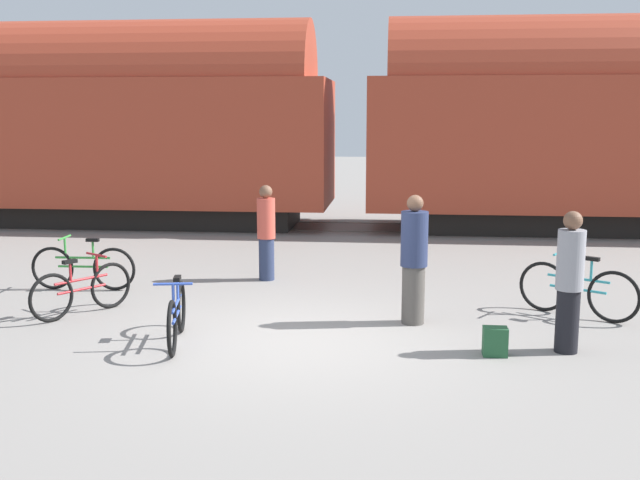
{
  "coord_description": "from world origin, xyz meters",
  "views": [
    {
      "loc": [
        1.18,
        -8.94,
        2.8
      ],
      "look_at": [
        0.15,
        1.0,
        1.1
      ],
      "focal_mm": 42.0,
      "sensor_mm": 36.0,
      "label": 1
    }
  ],
  "objects_px": {
    "bicycle_maroon": "(82,290)",
    "bicycle_teal": "(577,290)",
    "freight_train": "(349,120)",
    "backpack": "(495,342)",
    "person_in_navy": "(414,260)",
    "person_in_red": "(266,232)",
    "person_in_grey": "(569,282)",
    "bicycle_green": "(83,267)",
    "bicycle_blue": "(177,315)"
  },
  "relations": [
    {
      "from": "bicycle_maroon",
      "to": "bicycle_green",
      "type": "distance_m",
      "value": 1.57
    },
    {
      "from": "bicycle_blue",
      "to": "bicycle_green",
      "type": "xyz_separation_m",
      "value": [
        -2.32,
        2.61,
        0.01
      ]
    },
    {
      "from": "bicycle_green",
      "to": "person_in_red",
      "type": "xyz_separation_m",
      "value": [
        2.79,
        1.02,
        0.45
      ]
    },
    {
      "from": "bicycle_maroon",
      "to": "backpack",
      "type": "height_order",
      "value": "bicycle_maroon"
    },
    {
      "from": "bicycle_blue",
      "to": "backpack",
      "type": "xyz_separation_m",
      "value": [
        3.83,
        -0.08,
        -0.19
      ]
    },
    {
      "from": "person_in_navy",
      "to": "person_in_grey",
      "type": "relative_size",
      "value": 1.03
    },
    {
      "from": "person_in_red",
      "to": "person_in_navy",
      "type": "bearing_deg",
      "value": 109.59
    },
    {
      "from": "bicycle_blue",
      "to": "bicycle_green",
      "type": "height_order",
      "value": "bicycle_green"
    },
    {
      "from": "bicycle_maroon",
      "to": "bicycle_teal",
      "type": "relative_size",
      "value": 0.95
    },
    {
      "from": "person_in_navy",
      "to": "person_in_red",
      "type": "bearing_deg",
      "value": -173.18
    },
    {
      "from": "backpack",
      "to": "bicycle_teal",
      "type": "bearing_deg",
      "value": 53.87
    },
    {
      "from": "bicycle_blue",
      "to": "backpack",
      "type": "distance_m",
      "value": 3.83
    },
    {
      "from": "bicycle_maroon",
      "to": "bicycle_green",
      "type": "xyz_separation_m",
      "value": [
        -0.61,
        1.45,
        0.01
      ]
    },
    {
      "from": "person_in_red",
      "to": "bicycle_maroon",
      "type": "bearing_deg",
      "value": 23.25
    },
    {
      "from": "freight_train",
      "to": "bicycle_maroon",
      "type": "bearing_deg",
      "value": -110.35
    },
    {
      "from": "freight_train",
      "to": "person_in_red",
      "type": "xyz_separation_m",
      "value": [
        -1.0,
        -6.11,
        -1.81
      ]
    },
    {
      "from": "bicycle_green",
      "to": "person_in_navy",
      "type": "relative_size",
      "value": 0.98
    },
    {
      "from": "freight_train",
      "to": "bicycle_green",
      "type": "xyz_separation_m",
      "value": [
        -3.79,
        -7.13,
        -2.26
      ]
    },
    {
      "from": "bicycle_maroon",
      "to": "backpack",
      "type": "relative_size",
      "value": 4.07
    },
    {
      "from": "person_in_navy",
      "to": "backpack",
      "type": "xyz_separation_m",
      "value": [
        0.93,
        -1.29,
        -0.7
      ]
    },
    {
      "from": "freight_train",
      "to": "bicycle_maroon",
      "type": "relative_size",
      "value": 34.23
    },
    {
      "from": "freight_train",
      "to": "bicycle_green",
      "type": "relative_size",
      "value": 27.78
    },
    {
      "from": "bicycle_teal",
      "to": "person_in_red",
      "type": "height_order",
      "value": "person_in_red"
    },
    {
      "from": "bicycle_maroon",
      "to": "bicycle_teal",
      "type": "bearing_deg",
      "value": 4.99
    },
    {
      "from": "bicycle_blue",
      "to": "bicycle_teal",
      "type": "height_order",
      "value": "bicycle_teal"
    },
    {
      "from": "person_in_navy",
      "to": "bicycle_green",
      "type": "bearing_deg",
      "value": -143.17
    },
    {
      "from": "bicycle_blue",
      "to": "bicycle_green",
      "type": "relative_size",
      "value": 0.96
    },
    {
      "from": "bicycle_teal",
      "to": "person_in_grey",
      "type": "bearing_deg",
      "value": -106.78
    },
    {
      "from": "bicycle_green",
      "to": "bicycle_teal",
      "type": "height_order",
      "value": "bicycle_teal"
    },
    {
      "from": "freight_train",
      "to": "person_in_navy",
      "type": "relative_size",
      "value": 27.24
    },
    {
      "from": "freight_train",
      "to": "backpack",
      "type": "xyz_separation_m",
      "value": [
        2.35,
        -9.82,
        -2.46
      ]
    },
    {
      "from": "bicycle_teal",
      "to": "bicycle_green",
      "type": "bearing_deg",
      "value": 173.52
    },
    {
      "from": "bicycle_teal",
      "to": "person_in_navy",
      "type": "bearing_deg",
      "value": -166.28
    },
    {
      "from": "bicycle_blue",
      "to": "bicycle_maroon",
      "type": "bearing_deg",
      "value": 145.8
    },
    {
      "from": "person_in_red",
      "to": "person_in_grey",
      "type": "distance_m",
      "value": 5.46
    },
    {
      "from": "bicycle_teal",
      "to": "backpack",
      "type": "bearing_deg",
      "value": -126.13
    },
    {
      "from": "bicycle_green",
      "to": "person_in_grey",
      "type": "height_order",
      "value": "person_in_grey"
    },
    {
      "from": "freight_train",
      "to": "bicycle_teal",
      "type": "distance_m",
      "value": 9.08
    },
    {
      "from": "bicycle_blue",
      "to": "person_in_navy",
      "type": "xyz_separation_m",
      "value": [
        2.9,
        1.21,
        0.51
      ]
    },
    {
      "from": "bicycle_green",
      "to": "person_in_red",
      "type": "bearing_deg",
      "value": 20.14
    },
    {
      "from": "person_in_navy",
      "to": "person_in_grey",
      "type": "height_order",
      "value": "person_in_navy"
    },
    {
      "from": "person_in_navy",
      "to": "bicycle_teal",
      "type": "bearing_deg",
      "value": 65.64
    },
    {
      "from": "person_in_navy",
      "to": "backpack",
      "type": "distance_m",
      "value": 1.73
    },
    {
      "from": "freight_train",
      "to": "person_in_red",
      "type": "height_order",
      "value": "freight_train"
    },
    {
      "from": "bicycle_blue",
      "to": "person_in_navy",
      "type": "distance_m",
      "value": 3.18
    },
    {
      "from": "person_in_navy",
      "to": "person_in_grey",
      "type": "distance_m",
      "value": 2.07
    },
    {
      "from": "bicycle_maroon",
      "to": "backpack",
      "type": "xyz_separation_m",
      "value": [
        5.53,
        -1.24,
        -0.19
      ]
    },
    {
      "from": "bicycle_teal",
      "to": "person_in_red",
      "type": "xyz_separation_m",
      "value": [
        -4.69,
        1.87,
        0.44
      ]
    },
    {
      "from": "bicycle_maroon",
      "to": "person_in_grey",
      "type": "bearing_deg",
      "value": -8.97
    },
    {
      "from": "person_in_navy",
      "to": "person_in_red",
      "type": "xyz_separation_m",
      "value": [
        -2.42,
        2.43,
        -0.05
      ]
    }
  ]
}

